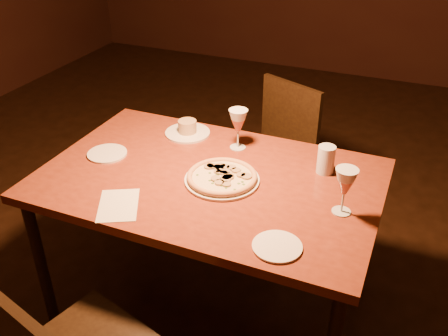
% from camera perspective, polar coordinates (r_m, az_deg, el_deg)
% --- Properties ---
extents(floor, '(7.00, 7.00, 0.00)m').
position_cam_1_polar(floor, '(2.92, -1.39, -11.46)').
color(floor, black).
rests_on(floor, ground).
extents(dining_table, '(1.49, 0.96, 0.80)m').
position_cam_1_polar(dining_table, '(2.25, -1.67, -2.47)').
color(dining_table, maroon).
rests_on(dining_table, floor).
extents(chair_far, '(0.57, 0.57, 0.90)m').
position_cam_1_polar(chair_far, '(3.06, 5.81, 2.19)').
color(chair_far, black).
rests_on(chair_far, floor).
extents(pizza_plate, '(0.33, 0.33, 0.04)m').
position_cam_1_polar(pizza_plate, '(2.17, -0.23, -1.06)').
color(pizza_plate, silver).
rests_on(pizza_plate, dining_table).
extents(ramekin_saucer, '(0.23, 0.23, 0.07)m').
position_cam_1_polar(ramekin_saucer, '(2.57, -4.20, 4.40)').
color(ramekin_saucer, silver).
rests_on(ramekin_saucer, dining_table).
extents(wine_glass_far, '(0.09, 0.09, 0.20)m').
position_cam_1_polar(wine_glass_far, '(2.40, 1.61, 4.45)').
color(wine_glass_far, '#C06150').
rests_on(wine_glass_far, dining_table).
extents(wine_glass_right, '(0.09, 0.09, 0.20)m').
position_cam_1_polar(wine_glass_right, '(1.99, 13.57, -2.59)').
color(wine_glass_right, '#C06150').
rests_on(wine_glass_right, dining_table).
extents(water_tumbler, '(0.08, 0.08, 0.13)m').
position_cam_1_polar(water_tumbler, '(2.26, 11.57, 0.96)').
color(water_tumbler, silver).
rests_on(water_tumbler, dining_table).
extents(side_plate_left, '(0.19, 0.19, 0.01)m').
position_cam_1_polar(side_plate_left, '(2.44, -13.21, 1.62)').
color(side_plate_left, silver).
rests_on(side_plate_left, dining_table).
extents(side_plate_near, '(0.18, 0.18, 0.01)m').
position_cam_1_polar(side_plate_near, '(1.82, 6.09, -8.91)').
color(side_plate_near, silver).
rests_on(side_plate_near, dining_table).
extents(menu_card, '(0.24, 0.28, 0.00)m').
position_cam_1_polar(menu_card, '(2.07, -11.98, -4.17)').
color(menu_card, beige).
rests_on(menu_card, dining_table).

